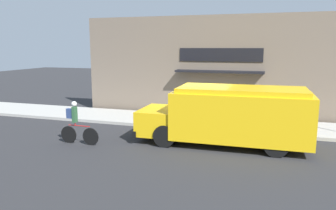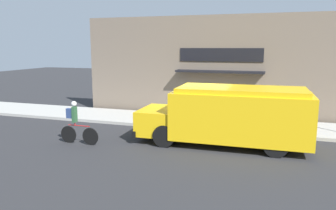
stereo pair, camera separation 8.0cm
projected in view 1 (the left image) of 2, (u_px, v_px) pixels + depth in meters
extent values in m
plane|color=#2B2B2D|center=(199.00, 131.00, 13.93)|extent=(70.00, 70.00, 0.00)
cube|color=#ADAAA3|center=(205.00, 123.00, 15.24)|extent=(28.00, 2.81, 0.14)
cube|color=#756656|center=(213.00, 67.00, 16.42)|extent=(13.78, 0.18, 5.09)
cube|color=black|center=(220.00, 55.00, 16.09)|extent=(4.10, 0.05, 0.65)
cube|color=black|center=(219.00, 72.00, 15.94)|extent=(4.31, 0.66, 0.10)
cube|color=yellow|center=(241.00, 115.00, 11.74)|extent=(4.84, 2.27, 1.68)
cube|color=yellow|center=(159.00, 120.00, 12.66)|extent=(1.38, 2.03, 0.92)
cube|color=yellow|center=(242.00, 90.00, 11.57)|extent=(4.45, 2.09, 0.17)
cube|color=black|center=(144.00, 128.00, 12.91)|extent=(0.16, 2.14, 0.24)
cube|color=red|center=(210.00, 105.00, 13.36)|extent=(0.03, 0.44, 0.44)
cylinder|color=black|center=(178.00, 124.00, 13.46)|extent=(0.80, 0.27, 0.80)
cylinder|color=black|center=(165.00, 136.00, 11.71)|extent=(0.80, 0.27, 0.80)
cylinder|color=black|center=(275.00, 131.00, 12.39)|extent=(0.80, 0.27, 0.80)
cylinder|color=black|center=(276.00, 145.00, 10.64)|extent=(0.80, 0.27, 0.80)
cylinder|color=black|center=(91.00, 137.00, 11.92)|extent=(0.64, 0.04, 0.64)
cylinder|color=black|center=(69.00, 134.00, 12.20)|extent=(0.64, 0.04, 0.64)
cylinder|color=red|center=(79.00, 126.00, 12.00)|extent=(0.88, 0.04, 0.04)
cylinder|color=red|center=(75.00, 124.00, 12.04)|extent=(0.04, 0.04, 0.12)
cube|color=#2D5B38|center=(75.00, 115.00, 11.98)|extent=(0.12, 0.20, 0.58)
sphere|color=white|center=(74.00, 104.00, 11.91)|extent=(0.20, 0.20, 0.20)
cube|color=navy|center=(70.00, 113.00, 12.03)|extent=(0.26, 0.14, 0.36)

